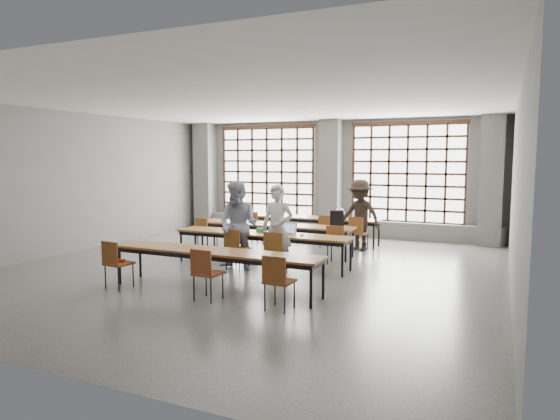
% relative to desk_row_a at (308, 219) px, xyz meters
% --- Properties ---
extents(floor, '(11.00, 11.00, 0.00)m').
position_rel_desk_row_a_xyz_m(floor, '(0.11, -3.59, -0.66)').
color(floor, '#4D4D4B').
rests_on(floor, ground).
extents(ceiling, '(11.00, 11.00, 0.00)m').
position_rel_desk_row_a_xyz_m(ceiling, '(0.11, -3.59, 2.84)').
color(ceiling, silver).
rests_on(ceiling, floor).
extents(wall_back, '(10.00, 0.00, 10.00)m').
position_rel_desk_row_a_xyz_m(wall_back, '(0.11, 1.91, 1.09)').
color(wall_back, '#5C5C59').
rests_on(wall_back, floor).
extents(wall_front, '(10.00, 0.00, 10.00)m').
position_rel_desk_row_a_xyz_m(wall_front, '(0.11, -9.09, 1.09)').
color(wall_front, '#5C5C59').
rests_on(wall_front, floor).
extents(wall_left, '(0.00, 11.00, 11.00)m').
position_rel_desk_row_a_xyz_m(wall_left, '(-4.89, -3.59, 1.09)').
color(wall_left, '#5C5C59').
rests_on(wall_left, floor).
extents(wall_right, '(0.00, 11.00, 11.00)m').
position_rel_desk_row_a_xyz_m(wall_right, '(5.11, -3.59, 1.09)').
color(wall_right, '#5C5C59').
rests_on(wall_right, floor).
extents(column_left, '(0.60, 0.55, 3.50)m').
position_rel_desk_row_a_xyz_m(column_left, '(-4.39, 1.63, 1.09)').
color(column_left, '#5B5B59').
rests_on(column_left, floor).
extents(column_mid, '(0.60, 0.55, 3.50)m').
position_rel_desk_row_a_xyz_m(column_mid, '(0.11, 1.63, 1.09)').
color(column_mid, '#5B5B59').
rests_on(column_mid, floor).
extents(column_right, '(0.60, 0.55, 3.50)m').
position_rel_desk_row_a_xyz_m(column_right, '(4.61, 1.63, 1.09)').
color(column_right, '#5B5B59').
rests_on(column_right, floor).
extents(window_left, '(3.32, 0.12, 3.00)m').
position_rel_desk_row_a_xyz_m(window_left, '(-2.14, 1.83, 1.24)').
color(window_left, white).
rests_on(window_left, wall_back).
extents(window_right, '(3.32, 0.12, 3.00)m').
position_rel_desk_row_a_xyz_m(window_right, '(2.36, 1.83, 1.24)').
color(window_right, white).
rests_on(window_right, wall_back).
extents(sill_ledge, '(9.80, 0.35, 0.50)m').
position_rel_desk_row_a_xyz_m(sill_ledge, '(0.11, 1.71, -0.41)').
color(sill_ledge, '#5B5B59').
rests_on(sill_ledge, floor).
extents(desk_row_a, '(4.00, 0.70, 0.73)m').
position_rel_desk_row_a_xyz_m(desk_row_a, '(0.00, 0.00, 0.00)').
color(desk_row_a, brown).
rests_on(desk_row_a, floor).
extents(desk_row_b, '(4.00, 0.70, 0.73)m').
position_rel_desk_row_a_xyz_m(desk_row_b, '(-0.22, -1.76, 0.00)').
color(desk_row_b, brown).
rests_on(desk_row_b, floor).
extents(desk_row_c, '(4.00, 0.70, 0.73)m').
position_rel_desk_row_a_xyz_m(desk_row_c, '(0.15, -3.21, 0.00)').
color(desk_row_c, brown).
rests_on(desk_row_c, floor).
extents(desk_row_d, '(4.00, 0.70, 0.73)m').
position_rel_desk_row_a_xyz_m(desk_row_d, '(0.31, -5.39, 0.00)').
color(desk_row_d, brown).
rests_on(desk_row_d, floor).
extents(chair_back_left, '(0.44, 0.45, 0.88)m').
position_rel_desk_row_a_xyz_m(chair_back_left, '(-1.40, -0.63, -0.13)').
color(chair_back_left, maroon).
rests_on(chair_back_left, floor).
extents(chair_back_mid, '(0.49, 0.50, 0.88)m').
position_rel_desk_row_a_xyz_m(chair_back_mid, '(0.78, -0.63, -0.13)').
color(chair_back_mid, brown).
rests_on(chair_back_mid, floor).
extents(chair_back_right, '(0.48, 0.49, 0.88)m').
position_rel_desk_row_a_xyz_m(chair_back_right, '(1.59, -0.63, -0.13)').
color(chair_back_right, maroon).
rests_on(chair_back_right, floor).
extents(chair_mid_left, '(0.49, 0.50, 0.88)m').
position_rel_desk_row_a_xyz_m(chair_mid_left, '(-1.83, -2.39, -0.13)').
color(chair_mid_left, brown).
rests_on(chair_mid_left, floor).
extents(chair_mid_centre, '(0.52, 0.53, 0.88)m').
position_rel_desk_row_a_xyz_m(chair_mid_centre, '(0.21, -2.39, -0.13)').
color(chair_mid_centre, maroon).
rests_on(chair_mid_centre, floor).
extents(chair_mid_right, '(0.45, 0.45, 0.88)m').
position_rel_desk_row_a_xyz_m(chair_mid_right, '(1.59, -2.39, -0.13)').
color(chair_mid_right, brown).
rests_on(chair_mid_right, floor).
extents(chair_front_left, '(0.47, 0.47, 0.88)m').
position_rel_desk_row_a_xyz_m(chair_front_left, '(-0.16, -3.83, -0.13)').
color(chair_front_left, brown).
rests_on(chair_front_left, floor).
extents(chair_front_right, '(0.46, 0.47, 0.88)m').
position_rel_desk_row_a_xyz_m(chair_front_right, '(0.76, -3.84, -0.13)').
color(chair_front_right, brown).
rests_on(chair_front_right, floor).
extents(chair_near_left, '(0.47, 0.47, 0.88)m').
position_rel_desk_row_a_xyz_m(chair_near_left, '(-1.40, -6.02, -0.13)').
color(chair_near_left, brown).
rests_on(chair_near_left, floor).
extents(chair_near_mid, '(0.44, 0.45, 0.88)m').
position_rel_desk_row_a_xyz_m(chair_near_mid, '(0.51, -6.02, -0.13)').
color(chair_near_mid, brown).
rests_on(chair_near_mid, floor).
extents(chair_near_right, '(0.44, 0.45, 0.88)m').
position_rel_desk_row_a_xyz_m(chair_near_right, '(1.81, -6.02, -0.13)').
color(chair_near_right, maroon).
rests_on(chair_near_right, floor).
extents(student_male, '(0.69, 0.47, 1.82)m').
position_rel_desk_row_a_xyz_m(student_male, '(0.75, -3.71, 0.25)').
color(student_male, silver).
rests_on(student_male, floor).
extents(student_female, '(0.93, 0.73, 1.88)m').
position_rel_desk_row_a_xyz_m(student_female, '(-0.15, -3.71, 0.27)').
color(student_female, '#19224B').
rests_on(student_female, floor).
extents(student_back, '(1.30, 0.95, 1.81)m').
position_rel_desk_row_a_xyz_m(student_back, '(1.60, -0.50, 0.24)').
color(student_back, black).
rests_on(student_back, floor).
extents(laptop_front, '(0.42, 0.38, 0.26)m').
position_rel_desk_row_a_xyz_m(laptop_front, '(0.71, -3.10, 0.13)').
color(laptop_front, '#B8B8BD').
rests_on(laptop_front, desk_row_c).
extents(laptop_back, '(0.41, 0.36, 0.26)m').
position_rel_desk_row_a_xyz_m(laptop_back, '(1.36, 0.11, 0.13)').
color(laptop_back, '#A9A9AD').
rests_on(laptop_back, desk_row_a).
extents(mouse, '(0.11, 0.10, 0.04)m').
position_rel_desk_row_a_xyz_m(mouse, '(1.10, -3.23, 0.08)').
color(mouse, white).
rests_on(mouse, desk_row_c).
extents(green_box, '(0.27, 0.17, 0.09)m').
position_rel_desk_row_a_xyz_m(green_box, '(0.10, -3.13, 0.11)').
color(green_box, green).
rests_on(green_box, desk_row_c).
extents(phone, '(0.13, 0.07, 0.01)m').
position_rel_desk_row_a_xyz_m(phone, '(0.33, -3.31, 0.07)').
color(phone, black).
rests_on(phone, desk_row_c).
extents(paper_sheet_a, '(0.31, 0.23, 0.00)m').
position_rel_desk_row_a_xyz_m(paper_sheet_a, '(-0.82, -1.71, 0.07)').
color(paper_sheet_a, silver).
rests_on(paper_sheet_a, desk_row_b).
extents(paper_sheet_b, '(0.32, 0.24, 0.00)m').
position_rel_desk_row_a_xyz_m(paper_sheet_b, '(-0.52, -1.81, 0.07)').
color(paper_sheet_b, silver).
rests_on(paper_sheet_b, desk_row_b).
extents(paper_sheet_c, '(0.35, 0.29, 0.00)m').
position_rel_desk_row_a_xyz_m(paper_sheet_c, '(-0.12, -1.76, 0.07)').
color(paper_sheet_c, white).
rests_on(paper_sheet_c, desk_row_b).
extents(backpack, '(0.36, 0.28, 0.40)m').
position_rel_desk_row_a_xyz_m(backpack, '(1.38, -1.71, 0.27)').
color(backpack, black).
rests_on(backpack, desk_row_b).
extents(plastic_bag, '(0.28, 0.24, 0.29)m').
position_rel_desk_row_a_xyz_m(plastic_bag, '(0.90, 0.05, 0.21)').
color(plastic_bag, silver).
rests_on(plastic_bag, desk_row_a).
extents(red_pouch, '(0.22, 0.14, 0.06)m').
position_rel_desk_row_a_xyz_m(red_pouch, '(-1.39, -5.94, -0.16)').
color(red_pouch, '#AE2415').
rests_on(red_pouch, chair_near_left).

